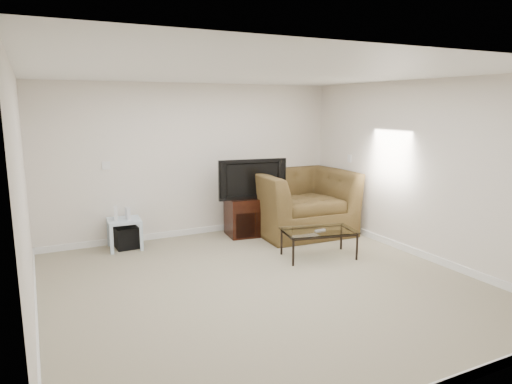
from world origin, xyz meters
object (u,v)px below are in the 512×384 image
recliner (300,191)px  coffee_table (319,244)px  side_table (125,234)px  subwoofer (127,238)px  tv_stand (250,216)px  television (250,178)px

recliner → coffee_table: size_ratio=1.59×
side_table → subwoofer: side_table is taller
tv_stand → coffee_table: tv_stand is taller
recliner → side_table: bearing=175.1°
side_table → coffee_table: bearing=-34.5°
recliner → television: bearing=169.0°
tv_stand → subwoofer: 2.02m
side_table → recliner: (2.87, -0.39, 0.48)m
tv_stand → recliner: 0.95m
recliner → tv_stand: bearing=166.9°
side_table → tv_stand: bearing=-4.3°
television → recliner: recliner is taller
side_table → coffee_table: size_ratio=0.47×
television → side_table: (-2.03, 0.18, -0.74)m
side_table → subwoofer: bearing=30.2°
coffee_table → subwoofer: bearing=144.9°
subwoofer → tv_stand: bearing=-4.9°
coffee_table → recliner: bearing=70.0°
tv_stand → coffee_table: 1.55m
subwoofer → recliner: recliner is taller
tv_stand → side_table: size_ratio=1.61×
television → coffee_table: 1.70m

